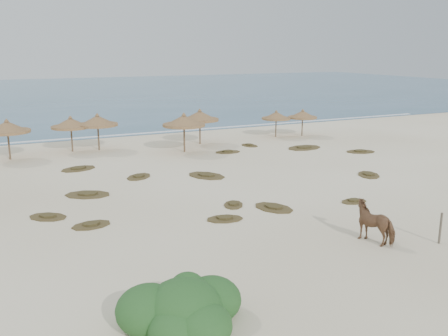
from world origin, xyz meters
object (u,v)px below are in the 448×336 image
at_px(palapa_0, 7,128).
at_px(palapa_1, 71,124).
at_px(horse, 376,222).
at_px(bush, 184,310).

distance_m(palapa_0, palapa_1, 4.78).
distance_m(palapa_0, horse, 27.54).
bearing_deg(horse, palapa_1, -89.65).
xyz_separation_m(palapa_0, palapa_1, (4.65, 1.07, -0.14)).
distance_m(palapa_0, bush, 27.23).
bearing_deg(bush, palapa_1, 87.46).
relative_size(palapa_0, palapa_1, 1.17).
bearing_deg(palapa_1, bush, -92.54).
distance_m(horse, bush, 10.16).
distance_m(palapa_1, horse, 26.64).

